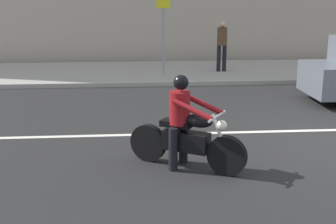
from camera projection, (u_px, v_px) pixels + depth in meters
sidewalk_slab at (244, 71)px, 16.65m from camera, size 40.00×4.40×0.14m
lane_marking_stripe at (283, 131)px, 9.76m from camera, size 18.00×0.14×0.01m
motorcycle_with_rider_crimson at (185, 131)px, 7.61m from camera, size 1.85×1.19×1.57m
street_sign_post at (163, 27)px, 14.95m from camera, size 0.44×0.08×2.67m
pedestrian_bystander at (222, 42)px, 15.96m from camera, size 0.34×0.34×1.73m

